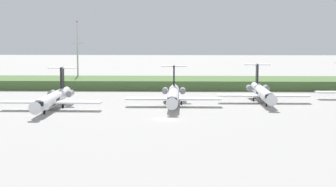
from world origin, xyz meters
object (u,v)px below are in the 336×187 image
at_px(regional_jet_third, 173,95).
at_px(antenna_mast, 78,58).
at_px(regional_jet_second, 53,98).
at_px(regional_jet_fourth, 262,92).

relative_size(regional_jet_third, antenna_mast, 1.48).
distance_m(regional_jet_second, regional_jet_fourth, 51.86).
bearing_deg(regional_jet_fourth, regional_jet_third, -162.42).
height_order(regional_jet_second, regional_jet_fourth, same).
bearing_deg(antenna_mast, regional_jet_third, -56.76).
xyz_separation_m(regional_jet_third, antenna_mast, (-32.46, 49.53, 6.21)).
bearing_deg(regional_jet_second, antenna_mast, 94.93).
relative_size(regional_jet_second, regional_jet_third, 1.00).
xyz_separation_m(regional_jet_second, antenna_mast, (-4.88, 56.58, 6.21)).
xyz_separation_m(regional_jet_second, regional_jet_fourth, (49.90, 14.12, 0.00)).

